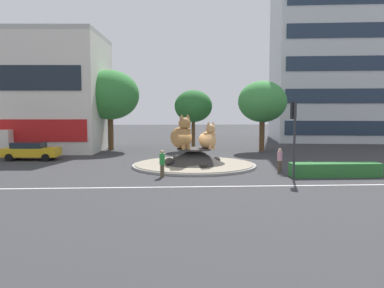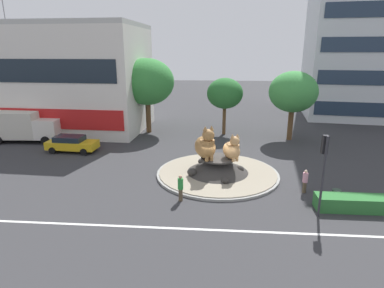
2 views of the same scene
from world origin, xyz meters
name	(u,v)px [view 1 (image 1 of 2)]	position (x,y,z in m)	size (l,w,h in m)	color
ground_plane	(194,167)	(0.00, 0.00, 0.00)	(160.00, 160.00, 0.00)	#333335
lane_centreline	(203,187)	(0.00, -7.97, 0.00)	(112.00, 0.20, 0.01)	silver
roundabout_island	(194,160)	(-0.01, 0.01, 0.52)	(9.42, 9.42, 1.40)	gray
cat_statue_tabby	(182,136)	(-0.94, -0.14, 2.37)	(2.25, 3.00, 2.63)	#9E703D
cat_statue_calico	(208,139)	(1.05, -0.24, 2.16)	(1.77, 2.24, 2.07)	tan
traffic_light_mast	(294,126)	(5.83, -5.91, 3.38)	(0.35, 0.46, 4.83)	#2D2D33
office_tower	(346,25)	(22.52, 25.10, 15.94)	(20.86, 16.15, 31.88)	silver
clipped_hedge_strip	(335,170)	(8.88, -5.08, 0.45)	(5.88, 1.20, 0.90)	#2D7033
broadleaf_tree_behind_island	(262,102)	(7.73, 10.81, 5.11)	(5.00, 5.00, 7.27)	brown
second_tree_near_tower	(110,95)	(-8.10, 12.86, 5.84)	(6.14, 6.14, 8.48)	brown
third_tree_left	(193,106)	(0.71, 12.57, 4.66)	(4.00, 4.00, 6.38)	brown
pedestrian_green_shirt	(162,163)	(-2.36, -4.65, 0.94)	(0.35, 0.35, 1.77)	brown
pedestrian_pink_shirt	(280,159)	(5.86, -2.78, 0.87)	(0.35, 0.35, 1.65)	brown
sedan_on_far_lane	(31,151)	(-13.82, 4.82, 0.82)	(4.77, 2.31, 1.54)	gold
litter_bin	(309,168)	(7.45, -4.19, 0.45)	(0.56, 0.56, 0.90)	#2D4233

